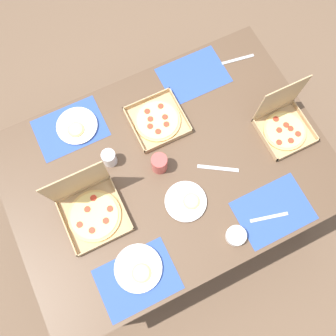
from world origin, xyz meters
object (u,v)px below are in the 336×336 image
Objects in this scene: plate_middle at (139,269)px; pizza_box_corner_right at (91,209)px; pizza_box_edge_far at (284,124)px; plate_near_right at (77,126)px; plate_far_left at (187,201)px; cup_red at (109,158)px; cup_clear_left at (159,163)px; pizza_box_center at (157,121)px; condiment_bowl at (236,236)px.

pizza_box_corner_right is at bearing 104.08° from plate_middle.
plate_near_right is (-0.96, 0.48, -0.04)m from pizza_box_edge_far.
plate_far_left is 0.44m from cup_red.
plate_near_right is at bearing 118.59° from plate_far_left.
pizza_box_corner_right is 0.46m from plate_near_right.
pizza_box_edge_far is 1.40× the size of plate_far_left.
cup_red is 0.25m from cup_clear_left.
pizza_box_corner_right is at bearing -149.16° from pizza_box_center.
pizza_box_corner_right reaches higher than cup_red.
pizza_box_center reaches higher than plate_near_right.
plate_far_left and plate_middle have the same top height.
pizza_box_center is at bearing 150.76° from pizza_box_edge_far.
plate_near_right is at bearing 89.18° from plate_middle.
plate_far_left is at bearing -79.64° from cup_clear_left.
cup_clear_left is (0.39, 0.06, 0.00)m from pizza_box_corner_right.
pizza_box_center is (-0.57, 0.32, -0.03)m from pizza_box_edge_far.
pizza_box_center is at bearing 66.76° from cup_clear_left.
plate_middle and plate_near_right have the same top height.
plate_middle is 2.39× the size of cup_red.
plate_far_left is at bearing -20.48° from pizza_box_corner_right.
pizza_box_center is 2.89× the size of condiment_bowl.
pizza_box_edge_far is at bearing -14.25° from cup_red.
cup_clear_left reaches higher than pizza_box_center.
pizza_box_edge_far is at bearing -7.26° from cup_clear_left.
condiment_bowl is at bearing -70.09° from cup_clear_left.
pizza_box_center is 2.56× the size of cup_clear_left.
condiment_bowl is at bearing -36.34° from pizza_box_corner_right.
pizza_box_edge_far reaches higher than condiment_bowl.
condiment_bowl is at bearing -62.57° from plate_far_left.
pizza_box_corner_right is at bearing 143.66° from condiment_bowl.
plate_middle is 0.51m from cup_clear_left.
pizza_box_center is 0.76m from plate_middle.
pizza_box_corner_right reaches higher than cup_clear_left.
pizza_box_center reaches higher than plate_middle.
plate_near_right is at bearing 108.06° from cup_red.
pizza_box_corner_right reaches higher than pizza_box_center.
cup_red reaches higher than plate_far_left.
pizza_box_edge_far is 3.09× the size of cup_red.
cup_red is at bearing -162.98° from pizza_box_center.
plate_near_right is (0.01, 0.80, -0.00)m from plate_middle.
condiment_bowl is (0.48, -0.07, 0.01)m from plate_middle.
pizza_box_edge_far is 1.04× the size of pizza_box_center.
plate_near_right is at bearing 77.65° from pizza_box_corner_right.
pizza_box_edge_far is 1.08m from plate_near_right.
pizza_box_corner_right is at bearing -132.34° from cup_red.
plate_near_right is 0.27m from cup_red.
pizza_box_edge_far is 2.66× the size of cup_clear_left.
plate_far_left and plate_near_right have the same top height.
pizza_box_edge_far is 1.34× the size of plate_near_right.
plate_near_right is (-0.39, 0.16, -0.00)m from pizza_box_center.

